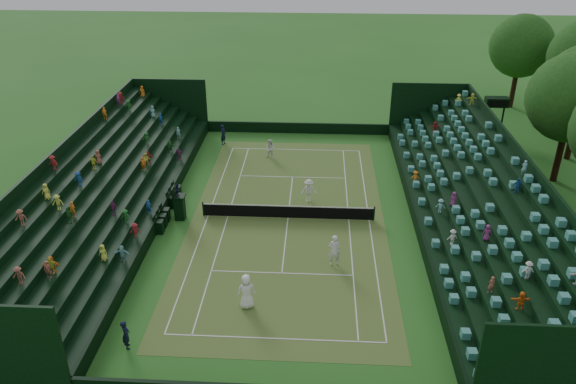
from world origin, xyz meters
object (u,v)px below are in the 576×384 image
(umpire_chair, at_px, (179,204))
(player_far_east, at_px, (309,190))
(player_near_west, at_px, (247,291))
(player_near_east, at_px, (334,250))
(tennis_net, at_px, (288,211))
(player_far_west, at_px, (270,149))

(umpire_chair, bearing_deg, player_far_east, 19.19)
(umpire_chair, distance_m, player_near_west, 10.65)
(player_far_east, bearing_deg, player_near_east, -83.59)
(player_near_west, bearing_deg, player_far_east, -115.91)
(tennis_net, height_order, player_near_west, player_near_west)
(player_near_west, xyz_separation_m, player_near_east, (4.65, 4.19, 0.00))
(player_far_west, bearing_deg, player_near_east, -57.08)
(tennis_net, bearing_deg, player_near_east, -60.56)
(umpire_chair, xyz_separation_m, player_far_east, (8.62, 3.00, -0.27))
(player_far_west, relative_size, player_far_east, 0.95)
(tennis_net, height_order, umpire_chair, umpire_chair)
(umpire_chair, distance_m, player_far_east, 9.13)
(tennis_net, height_order, player_far_west, player_far_west)
(player_near_east, bearing_deg, player_far_west, -82.71)
(player_near_west, distance_m, player_far_east, 12.40)
(tennis_net, relative_size, player_near_west, 5.81)
(player_near_east, bearing_deg, player_near_west, 31.17)
(umpire_chair, xyz_separation_m, player_near_east, (10.29, -4.84, -0.13))
(tennis_net, height_order, player_near_east, player_near_east)
(tennis_net, distance_m, player_near_west, 9.67)
(umpire_chair, height_order, player_far_west, umpire_chair)
(player_near_west, bearing_deg, tennis_net, -111.79)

